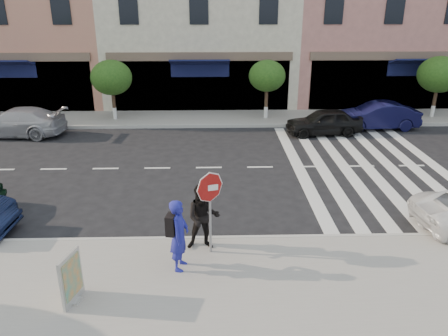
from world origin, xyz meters
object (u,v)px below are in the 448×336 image
at_px(car_far_mid, 324,122).
at_px(stop_sign, 210,195).
at_px(photographer, 179,235).
at_px(walker, 203,217).
at_px(car_far_right, 377,116).
at_px(poster_board, 72,279).
at_px(car_far_left, 16,122).

bearing_deg(car_far_mid, stop_sign, -33.10).
xyz_separation_m(photographer, walker, (0.54, 0.88, -0.01)).
bearing_deg(car_far_mid, car_far_right, 100.46).
bearing_deg(poster_board, car_far_mid, 71.02).
xyz_separation_m(walker, car_far_left, (-9.02, 10.41, -0.36)).
distance_m(photographer, walker, 1.03).
xyz_separation_m(photographer, car_far_left, (-8.48, 11.29, -0.38)).
xyz_separation_m(stop_sign, walker, (-0.18, 0.23, -0.74)).
relative_size(stop_sign, car_far_mid, 0.61).
xyz_separation_m(photographer, car_far_mid, (6.13, 11.14, -0.43)).
bearing_deg(car_far_left, car_far_mid, 95.17).
bearing_deg(poster_board, stop_sign, 47.45).
distance_m(stop_sign, car_far_right, 14.07).
bearing_deg(car_far_left, walker, 46.67).
bearing_deg(car_far_left, stop_sign, 46.62).
relative_size(poster_board, car_far_right, 0.29).
height_order(stop_sign, car_far_right, stop_sign).
relative_size(walker, car_far_left, 0.38).
bearing_deg(photographer, car_far_right, -26.69).
relative_size(car_far_left, car_far_mid, 1.27).
xyz_separation_m(walker, poster_board, (-2.73, -2.08, -0.31)).
bearing_deg(walker, car_far_right, 51.18).
height_order(car_far_left, car_far_mid, car_far_left).
bearing_deg(poster_board, car_far_right, 64.67).
distance_m(walker, poster_board, 3.45).
relative_size(walker, poster_board, 1.51).
height_order(stop_sign, poster_board, stop_sign).
distance_m(car_far_left, car_far_mid, 14.61).
bearing_deg(walker, car_far_left, 129.38).
distance_m(stop_sign, car_far_mid, 11.86).
relative_size(walker, car_far_right, 0.44).
height_order(walker, car_far_left, walker).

